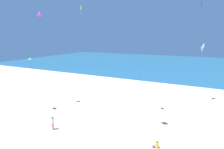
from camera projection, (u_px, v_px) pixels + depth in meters
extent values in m
plane|color=beige|center=(116.00, 108.00, 23.82)|extent=(120.00, 120.00, 0.00)
cube|color=#236084|center=(168.00, 63.00, 64.68)|extent=(120.00, 60.00, 0.05)
cylinder|color=red|center=(53.00, 126.00, 18.26)|extent=(0.13, 0.13, 0.72)
cylinder|color=red|center=(53.00, 127.00, 18.13)|extent=(0.13, 0.13, 0.72)
cylinder|color=white|center=(53.00, 121.00, 18.06)|extent=(0.40, 0.40, 0.54)
sphere|color=#846047|center=(52.00, 117.00, 17.99)|extent=(0.20, 0.20, 0.20)
cylinder|color=yellow|center=(157.00, 145.00, 15.18)|extent=(0.40, 0.40, 0.48)
sphere|color=#846047|center=(157.00, 142.00, 15.11)|extent=(0.19, 0.19, 0.19)
cube|color=purple|center=(155.00, 147.00, 15.24)|extent=(0.41, 0.34, 0.14)
pyramid|color=green|center=(31.00, 59.00, 21.78)|extent=(0.87, 0.80, 0.35)
cylinder|color=purple|center=(31.00, 65.00, 21.95)|extent=(0.11, 0.16, 0.78)
cylinder|color=black|center=(202.00, 1.00, 17.18)|extent=(0.13, 0.09, 0.99)
cube|color=white|center=(203.00, 47.00, 25.23)|extent=(0.44, 1.11, 1.15)
cylinder|color=pink|center=(202.00, 52.00, 25.37)|extent=(0.13, 0.05, 0.57)
cube|color=#99DB33|center=(81.00, 8.00, 32.65)|extent=(0.66, 0.67, 0.90)
cylinder|color=yellow|center=(81.00, 12.00, 32.80)|extent=(0.09, 0.08, 0.83)
cone|color=purple|center=(39.00, 13.00, 22.91)|extent=(1.05, 1.06, 0.93)
cylinder|color=blue|center=(40.00, 18.00, 23.03)|extent=(0.07, 0.07, 0.54)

